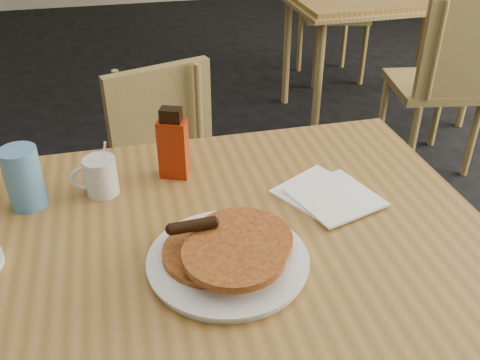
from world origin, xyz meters
name	(u,v)px	position (x,y,z in m)	size (l,w,h in m)	color
main_table	(192,250)	(-0.07, 0.00, 0.71)	(1.33, 0.91, 0.75)	olive
chair_main_far	(167,169)	(-0.06, 0.72, 0.49)	(0.47, 0.48, 0.83)	#9A8448
chair_neighbor_near	(448,73)	(1.32, 1.22, 0.54)	(0.47, 0.47, 0.90)	#9A8448
pancake_plate	(228,255)	(-0.01, -0.10, 0.77)	(0.32, 0.32, 0.09)	silver
coffee_mug	(100,176)	(-0.25, 0.21, 0.80)	(0.11, 0.08, 0.14)	silver
syrup_bottle	(173,146)	(-0.07, 0.25, 0.83)	(0.08, 0.07, 0.18)	maroon
napkin_stack	(328,195)	(0.26, 0.07, 0.76)	(0.25, 0.26, 0.01)	white
blue_tumbler	(24,178)	(-0.41, 0.20, 0.82)	(0.08, 0.08, 0.14)	#538FC2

